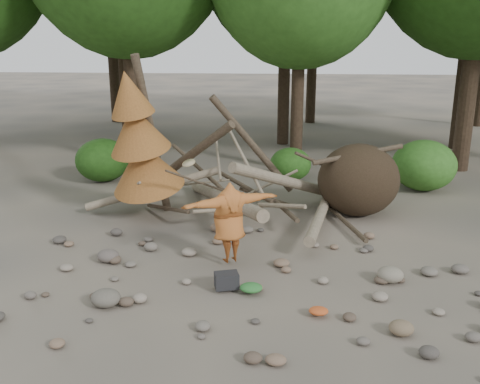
{
  "coord_description": "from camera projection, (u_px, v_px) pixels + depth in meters",
  "views": [
    {
      "loc": [
        0.57,
        -9.86,
        4.76
      ],
      "look_at": [
        -0.38,
        1.5,
        1.4
      ],
      "focal_mm": 40.0,
      "sensor_mm": 36.0,
      "label": 1
    }
  ],
  "objects": [
    {
      "name": "deadfall_pile",
      "position": [
        337.0,
        182.0,
        14.44
      ],
      "size": [
        8.55,
        5.24,
        3.3
      ],
      "color": "#332619",
      "rests_on": "ground"
    },
    {
      "name": "dead_conifer",
      "position": [
        140.0,
        142.0,
        13.7
      ],
      "size": [
        2.06,
        2.16,
        4.35
      ],
      "color": "#4C3F30",
      "rests_on": "ground"
    },
    {
      "name": "boulder_mid_left",
      "position": [
        108.0,
        256.0,
        11.62
      ],
      "size": [
        0.48,
        0.43,
        0.29
      ],
      "primitive_type": "ellipsoid",
      "color": "#5C534E",
      "rests_on": "ground"
    },
    {
      "name": "boulder_mid_right",
      "position": [
        390.0,
        275.0,
        10.67
      ],
      "size": [
        0.53,
        0.47,
        0.32
      ],
      "primitive_type": "ellipsoid",
      "color": "gray",
      "rests_on": "ground"
    },
    {
      "name": "bush_right",
      "position": [
        424.0,
        165.0,
        16.88
      ],
      "size": [
        2.0,
        2.0,
        1.6
      ],
      "primitive_type": "ellipsoid",
      "color": "#387524",
      "rests_on": "ground"
    },
    {
      "name": "cloth_green",
      "position": [
        251.0,
        290.0,
        10.19
      ],
      "size": [
        0.44,
        0.36,
        0.16
      ],
      "primitive_type": "ellipsoid",
      "color": "#2A6B2D",
      "rests_on": "ground"
    },
    {
      "name": "ground",
      "position": [
        253.0,
        279.0,
        10.82
      ],
      "size": [
        120.0,
        120.0,
        0.0
      ],
      "primitive_type": "plane",
      "color": "#514C44",
      "rests_on": "ground"
    },
    {
      "name": "boulder_front_right",
      "position": [
        401.0,
        328.0,
        8.79
      ],
      "size": [
        0.41,
        0.37,
        0.25
      ],
      "primitive_type": "ellipsoid",
      "color": "#766249",
      "rests_on": "ground"
    },
    {
      "name": "boulder_front_left",
      "position": [
        106.0,
        298.0,
        9.72
      ],
      "size": [
        0.54,
        0.49,
        0.33
      ],
      "primitive_type": "ellipsoid",
      "color": "#605B50",
      "rests_on": "ground"
    },
    {
      "name": "frisbee_thrower",
      "position": [
        229.0,
        222.0,
        11.29
      ],
      "size": [
        2.17,
        1.54,
        2.15
      ],
      "color": "#AF5E27",
      "rests_on": "ground"
    },
    {
      "name": "bush_left",
      "position": [
        103.0,
        160.0,
        17.94
      ],
      "size": [
        1.8,
        1.8,
        1.44
      ],
      "primitive_type": "ellipsoid",
      "color": "#224E14",
      "rests_on": "ground"
    },
    {
      "name": "backpack",
      "position": [
        227.0,
        283.0,
        10.32
      ],
      "size": [
        0.52,
        0.42,
        0.3
      ],
      "primitive_type": "cube",
      "rotation": [
        0.0,
        0.0,
        0.29
      ],
      "color": "black",
      "rests_on": "ground"
    },
    {
      "name": "cloth_orange",
      "position": [
        318.0,
        313.0,
        9.38
      ],
      "size": [
        0.34,
        0.28,
        0.12
      ],
      "primitive_type": "ellipsoid",
      "color": "#B64A1F",
      "rests_on": "ground"
    },
    {
      "name": "bush_mid",
      "position": [
        290.0,
        164.0,
        18.05
      ],
      "size": [
        1.4,
        1.4,
        1.12
      ],
      "primitive_type": "ellipsoid",
      "color": "#2D631C",
      "rests_on": "ground"
    }
  ]
}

